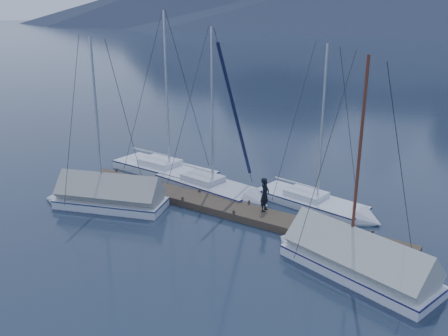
{
  "coord_description": "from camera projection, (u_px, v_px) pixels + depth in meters",
  "views": [
    {
      "loc": [
        11.69,
        -15.77,
        9.22
      ],
      "look_at": [
        0.0,
        2.0,
        2.2
      ],
      "focal_mm": 38.0,
      "sensor_mm": 36.0,
      "label": 1
    }
  ],
  "objects": [
    {
      "name": "ground",
      "position": [
        200.0,
        225.0,
        21.51
      ],
      "size": [
        1000.0,
        1000.0,
        0.0
      ],
      "primitive_type": "plane",
      "color": "black",
      "rests_on": "ground"
    },
    {
      "name": "dock",
      "position": [
        224.0,
        209.0,
        23.06
      ],
      "size": [
        18.0,
        1.5,
        0.54
      ],
      "color": "#382D23",
      "rests_on": "ground"
    },
    {
      "name": "mooring_posts",
      "position": [
        216.0,
        202.0,
        23.24
      ],
      "size": [
        15.12,
        1.52,
        0.35
      ],
      "color": "#382D23",
      "rests_on": "ground"
    },
    {
      "name": "sailboat_open_left",
      "position": [
        177.0,
        174.0,
        27.83
      ],
      "size": [
        7.86,
        3.33,
        10.25
      ],
      "color": "silver",
      "rests_on": "ground"
    },
    {
      "name": "sailboat_open_mid",
      "position": [
        220.0,
        190.0,
        25.26
      ],
      "size": [
        7.31,
        3.16,
        9.4
      ],
      "color": "silver",
      "rests_on": "ground"
    },
    {
      "name": "sailboat_open_right",
      "position": [
        325.0,
        207.0,
        23.15
      ],
      "size": [
        6.77,
        3.05,
        8.68
      ],
      "color": "silver",
      "rests_on": "ground"
    },
    {
      "name": "sailboat_covered_near",
      "position": [
        346.0,
        258.0,
        17.74
      ],
      "size": [
        7.07,
        3.81,
        8.8
      ],
      "color": "white",
      "rests_on": "ground"
    },
    {
      "name": "sailboat_covered_far",
      "position": [
        101.0,
        198.0,
        23.53
      ],
      "size": [
        6.68,
        3.88,
        8.99
      ],
      "color": "silver",
      "rests_on": "ground"
    },
    {
      "name": "person",
      "position": [
        265.0,
        194.0,
        22.03
      ],
      "size": [
        0.46,
        0.64,
        1.61
      ],
      "primitive_type": "imported",
      "rotation": [
        0.0,
        0.0,
        1.71
      ],
      "color": "black",
      "rests_on": "dock"
    }
  ]
}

